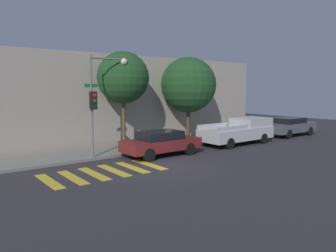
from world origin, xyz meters
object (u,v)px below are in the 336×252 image
at_px(pickup_truck, 240,131).
at_px(traffic_light_pole, 100,92).
at_px(sedan_near_corner, 161,142).
at_px(tree_midblock, 188,85).
at_px(tree_near_corner, 123,78).
at_px(sedan_middle, 290,126).

bearing_deg(pickup_truck, traffic_light_pole, 172.28).
relative_size(sedan_near_corner, tree_midblock, 0.76).
height_order(sedan_near_corner, tree_midblock, tree_midblock).
bearing_deg(tree_near_corner, sedan_near_corner, -71.30).
bearing_deg(sedan_middle, pickup_truck, 180.00).
xyz_separation_m(sedan_middle, tree_near_corner, (-13.27, 2.51, 3.48)).
bearing_deg(pickup_truck, sedan_middle, 0.00).
relative_size(sedan_middle, tree_near_corner, 0.81).
relative_size(sedan_middle, tree_midblock, 0.81).
distance_m(sedan_near_corner, tree_midblock, 5.77).
relative_size(pickup_truck, tree_midblock, 0.93).
bearing_deg(traffic_light_pole, tree_midblock, 9.97).
relative_size(sedan_near_corner, tree_near_corner, 0.76).
distance_m(traffic_light_pole, sedan_middle, 15.61).
xyz_separation_m(pickup_truck, sedan_middle, (5.96, 0.00, -0.09)).
height_order(traffic_light_pole, pickup_truck, traffic_light_pole).
xyz_separation_m(tree_near_corner, tree_midblock, (4.99, 0.00, -0.37)).
relative_size(traffic_light_pole, tree_near_corner, 0.92).
bearing_deg(sedan_middle, traffic_light_pole, 175.26).
bearing_deg(tree_midblock, tree_near_corner, 180.00).
distance_m(traffic_light_pole, tree_midblock, 7.16).
bearing_deg(sedan_near_corner, tree_midblock, 31.23).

